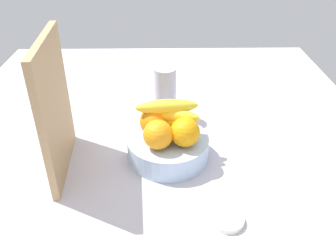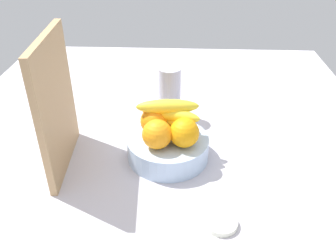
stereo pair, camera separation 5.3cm
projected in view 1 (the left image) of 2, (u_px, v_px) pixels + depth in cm
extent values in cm
cube|color=#B9B4BF|center=(159.00, 163.00, 101.80)|extent=(180.00, 140.00, 3.00)
cylinder|color=#AFC9E7|center=(168.00, 148.00, 100.08)|extent=(22.73, 22.73, 6.46)
sphere|color=orange|center=(159.00, 135.00, 92.71)|extent=(7.93, 7.93, 7.93)
sphere|color=orange|center=(185.00, 132.00, 93.71)|extent=(7.93, 7.93, 7.93)
sphere|color=orange|center=(177.00, 119.00, 99.47)|extent=(7.93, 7.93, 7.93)
sphere|color=orange|center=(154.00, 121.00, 98.27)|extent=(7.93, 7.93, 7.93)
ellipsoid|color=yellow|center=(174.00, 127.00, 99.48)|extent=(16.43, 12.63, 4.00)
ellipsoid|color=yellow|center=(167.00, 119.00, 98.73)|extent=(13.28, 16.07, 4.00)
ellipsoid|color=yellow|center=(169.00, 114.00, 96.92)|extent=(8.84, 17.42, 4.00)
ellipsoid|color=yellow|center=(167.00, 107.00, 95.90)|extent=(5.39, 17.27, 4.00)
cube|color=tan|center=(55.00, 109.00, 88.98)|extent=(28.06, 3.68, 36.00)
cylinder|color=#B0AEC2|center=(165.00, 93.00, 116.42)|extent=(7.26, 7.26, 17.53)
cylinder|color=white|center=(227.00, 220.00, 80.77)|extent=(7.57, 7.57, 1.31)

